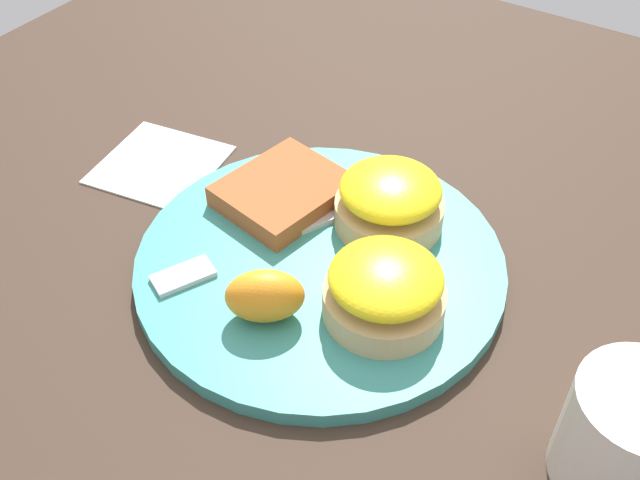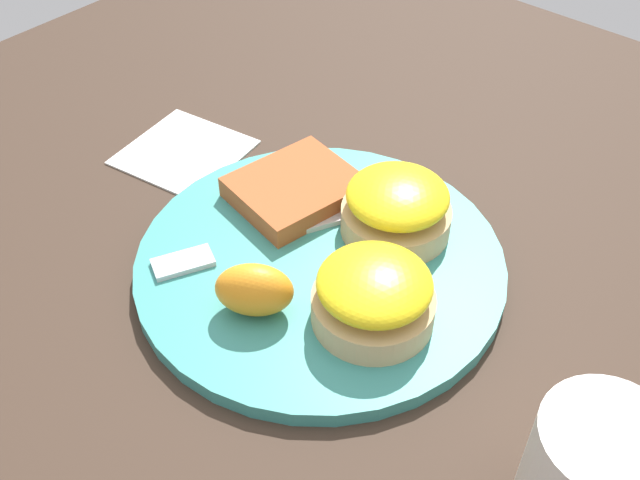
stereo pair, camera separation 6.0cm
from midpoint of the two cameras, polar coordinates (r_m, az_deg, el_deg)
ground_plane at (r=0.63m, az=2.75°, el=-2.39°), size 1.10×1.10×0.00m
plate at (r=0.62m, az=2.77°, el=-1.94°), size 0.31×0.31×0.01m
sandwich_benedict_left at (r=0.56m, az=7.23°, el=-4.37°), size 0.09×0.09×0.05m
sandwich_benedict_right at (r=0.63m, az=8.59°, el=2.35°), size 0.09×0.09×0.05m
hashbrown_patty at (r=0.67m, az=0.71°, el=3.81°), size 0.12×0.11×0.02m
orange_wedge at (r=0.56m, az=-1.91°, el=-4.02°), size 0.06×0.07×0.04m
fork at (r=0.63m, az=-0.87°, el=0.09°), size 0.22×0.12×0.00m
cup at (r=0.51m, az=23.63°, el=-16.05°), size 0.11×0.08×0.08m
napkin at (r=0.76m, az=-8.08°, el=6.61°), size 0.13×0.13×0.00m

